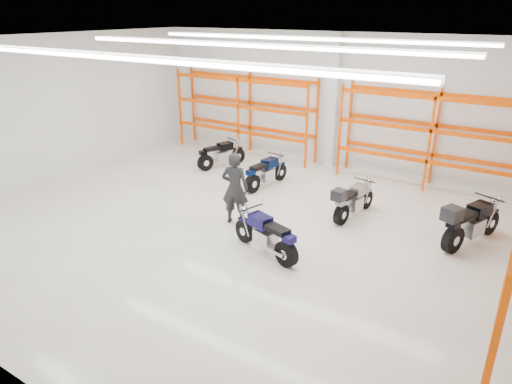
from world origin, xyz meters
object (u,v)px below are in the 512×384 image
Objects in this scene: motorcycle_back_a at (220,155)px; motorcycle_back_b at (265,173)px; structural_column at (333,102)px; standing_man at (235,188)px; motorcycle_main at (267,237)px; motorcycle_back_d at (469,224)px; motorcycle_back_c at (352,201)px.

motorcycle_back_a is 0.94× the size of motorcycle_back_b.
motorcycle_back_a is 0.41× the size of structural_column.
structural_column is (0.17, 5.62, 1.30)m from standing_man.
motorcycle_main is at bearing 127.29° from standing_man.
motorcycle_back_a is 0.85× the size of motorcycle_back_d.
motorcycle_back_c is 0.43× the size of structural_column.
structural_column reaches higher than motorcycle_main.
motorcycle_main is at bearing -43.85° from motorcycle_back_a.
structural_column is at bearing 101.97° from motorcycle_main.
motorcycle_back_d reaches higher than motorcycle_back_b.
motorcycle_main is at bearing -57.96° from motorcycle_back_b.
motorcycle_back_c is at bearing -162.73° from standing_man.
motorcycle_back_a is 0.94× the size of motorcycle_back_c.
motorcycle_back_b is (-2.25, 3.59, -0.01)m from motorcycle_main.
motorcycle_main is 6.34m from motorcycle_back_a.
standing_man is at bearing -91.72° from structural_column.
motorcycle_back_c is at bearing -59.06° from structural_column.
structural_column reaches higher than motorcycle_back_c.
structural_column is at bearing 74.62° from motorcycle_back_b.
motorcycle_back_c reaches higher than motorcycle_back_b.
motorcycle_back_b is 0.90× the size of motorcycle_back_d.
standing_man reaches higher than motorcycle_back_a.
motorcycle_back_c is (0.86, 2.86, 0.02)m from motorcycle_main.
motorcycle_back_c is at bearing -13.26° from motorcycle_back_b.
motorcycle_main is 7.02m from structural_column.
motorcycle_main is 1.04× the size of standing_man.
motorcycle_main is 1.01× the size of motorcycle_back_b.
motorcycle_back_b is 3.64m from structural_column.
structural_column is at bearing -111.44° from standing_man.
structural_column is (0.84, 3.05, 1.80)m from motorcycle_back_b.
motorcycle_back_d is at bearing -6.76° from motorcycle_back_b.
structural_column is at bearing 35.32° from motorcycle_back_a.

